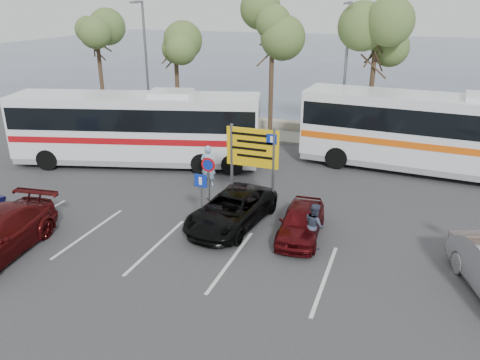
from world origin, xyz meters
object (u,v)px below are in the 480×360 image
(coach_bus_left, at_px, (137,131))
(car_red, at_px, (301,221))
(coach_bus_right, at_px, (438,136))
(pedestrian_near, at_px, (208,166))
(pedestrian_far, at_px, (314,225))
(street_lamp_right, at_px, (345,68))
(direction_sign, at_px, (253,154))
(street_lamp_left, at_px, (145,58))
(suv_black, at_px, (231,210))

(coach_bus_left, relative_size, car_red, 3.55)
(coach_bus_right, distance_m, pedestrian_near, 11.47)
(pedestrian_far, bearing_deg, street_lamp_right, -29.02)
(pedestrian_near, bearing_deg, pedestrian_far, 141.13)
(coach_bus_right, bearing_deg, direction_sign, -134.70)
(coach_bus_right, distance_m, car_red, 10.25)
(direction_sign, relative_size, pedestrian_near, 1.82)
(street_lamp_left, bearing_deg, car_red, -41.68)
(street_lamp_right, bearing_deg, car_red, -87.62)
(suv_black, relative_size, pedestrian_near, 2.36)
(direction_sign, distance_m, suv_black, 2.47)
(coach_bus_left, bearing_deg, pedestrian_near, -17.67)
(suv_black, bearing_deg, car_red, 7.17)
(pedestrian_near, bearing_deg, street_lamp_left, -50.74)
(street_lamp_right, distance_m, direction_sign, 10.73)
(street_lamp_right, relative_size, direction_sign, 2.23)
(street_lamp_right, height_order, car_red, street_lamp_right)
(suv_black, xyz_separation_m, pedestrian_near, (-2.53, 3.50, 0.34))
(direction_sign, bearing_deg, street_lamp_right, 79.06)
(pedestrian_near, bearing_deg, coach_bus_left, -22.35)
(street_lamp_right, bearing_deg, pedestrian_near, -119.35)
(pedestrian_near, bearing_deg, suv_black, 121.19)
(coach_bus_left, bearing_deg, street_lamp_right, 36.46)
(street_lamp_left, relative_size, street_lamp_right, 1.00)
(street_lamp_left, distance_m, street_lamp_right, 13.00)
(coach_bus_left, xyz_separation_m, suv_black, (7.24, -5.00, -1.19))
(coach_bus_left, relative_size, pedestrian_far, 7.93)
(street_lamp_left, bearing_deg, suv_black, -48.22)
(coach_bus_right, relative_size, suv_black, 2.89)
(coach_bus_left, height_order, suv_black, coach_bus_left)
(suv_black, bearing_deg, street_lamp_left, 138.95)
(pedestrian_far, bearing_deg, direction_sign, 20.58)
(coach_bus_right, bearing_deg, pedestrian_near, -151.24)
(street_lamp_left, xyz_separation_m, direction_sign, (11.00, -10.32, -2.17))
(car_red, distance_m, suv_black, 2.76)
(coach_bus_right, bearing_deg, street_lamp_left, 170.60)
(direction_sign, xyz_separation_m, pedestrian_near, (-2.80, 1.80, -1.44))
(suv_black, bearing_deg, pedestrian_far, -1.31)
(pedestrian_far, bearing_deg, pedestrian_near, 21.79)
(street_lamp_left, distance_m, pedestrian_near, 12.37)
(street_lamp_left, bearing_deg, pedestrian_near, -46.06)
(direction_sign, height_order, pedestrian_far, direction_sign)
(street_lamp_left, height_order, coach_bus_left, street_lamp_left)
(street_lamp_right, distance_m, pedestrian_far, 13.12)
(direction_sign, distance_m, car_red, 3.52)
(suv_black, xyz_separation_m, pedestrian_far, (3.36, -0.50, 0.17))
(street_lamp_left, distance_m, direction_sign, 15.24)
(direction_sign, bearing_deg, car_red, -34.22)
(coach_bus_left, xyz_separation_m, car_red, (10.00, -5.00, -1.22))
(direction_sign, height_order, pedestrian_near, direction_sign)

